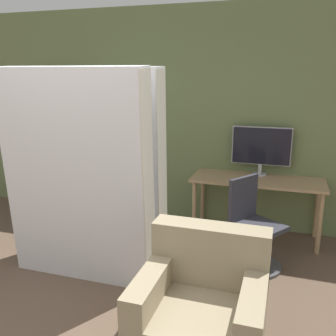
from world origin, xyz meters
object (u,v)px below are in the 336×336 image
object	(u,v)px
monitor	(261,147)
mattress_far	(97,169)
mattress_near	(78,178)
armchair	(202,310)
office_chair	(253,232)
bookshelf	(65,147)

from	to	relation	value
monitor	mattress_far	distance (m)	1.94
mattress_near	armchair	size ratio (longest dim) A/B	2.32
office_chair	monitor	bearing A→B (deg)	91.50
mattress_far	office_chair	bearing A→B (deg)	12.83
bookshelf	mattress_far	distance (m)	1.67
bookshelf	mattress_far	xyz separation A→B (m)	(1.15, -1.21, 0.08)
bookshelf	office_chair	bearing A→B (deg)	-17.94
bookshelf	armchair	world-z (taller)	bookshelf
mattress_near	office_chair	bearing A→B (deg)	24.99
mattress_far	monitor	bearing A→B (deg)	39.19
bookshelf	armchair	distance (m)	3.35
office_chair	mattress_far	bearing A→B (deg)	-167.17
bookshelf	armchair	xyz separation A→B (m)	(2.46, -2.20, -0.58)
monitor	bookshelf	xyz separation A→B (m)	(-2.65, -0.01, -0.16)
monitor	armchair	bearing A→B (deg)	-94.97
monitor	armchair	world-z (taller)	monitor
mattress_far	armchair	bearing A→B (deg)	-36.90
office_chair	mattress_far	xyz separation A→B (m)	(-1.52, -0.35, 0.62)
mattress_near	monitor	bearing A→B (deg)	46.60
office_chair	mattress_near	world-z (taller)	mattress_near
bookshelf	armchair	size ratio (longest dim) A/B	2.08
monitor	mattress_far	xyz separation A→B (m)	(-1.50, -1.22, -0.07)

